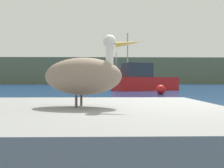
# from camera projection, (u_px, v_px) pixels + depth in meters

# --- Properties ---
(ground_plane) EXTENTS (260.00, 260.00, 0.00)m
(ground_plane) POSITION_uv_depth(u_px,v_px,m) (184.00, 146.00, 3.67)
(ground_plane) COLOR navy
(hillside_backdrop) EXTENTS (140.00, 12.63, 6.97)m
(hillside_backdrop) POSITION_uv_depth(u_px,v_px,m) (111.00, 72.00, 68.13)
(hillside_backdrop) COLOR #5B664C
(hillside_backdrop) RESTS_ON ground
(pier_dock) EXTENTS (3.47, 3.10, 0.70)m
(pier_dock) POSITION_uv_depth(u_px,v_px,m) (83.00, 135.00, 2.90)
(pier_dock) COLOR gray
(pier_dock) RESTS_ON ground
(pelican) EXTENTS (1.23, 0.70, 0.85)m
(pelican) POSITION_uv_depth(u_px,v_px,m) (84.00, 75.00, 2.88)
(pelican) COLOR gray
(pelican) RESTS_ON pier_dock
(fishing_boat_teal) EXTENTS (6.72, 1.90, 5.33)m
(fishing_boat_teal) POSITION_uv_depth(u_px,v_px,m) (128.00, 80.00, 37.38)
(fishing_boat_teal) COLOR teal
(fishing_boat_teal) RESTS_ON ground
(fishing_boat_red) EXTENTS (7.10, 4.54, 5.69)m
(fishing_boat_red) POSITION_uv_depth(u_px,v_px,m) (143.00, 80.00, 24.53)
(fishing_boat_red) COLOR red
(fishing_boat_red) RESTS_ON ground
(mooring_buoy) EXTENTS (0.68, 0.68, 0.68)m
(mooring_buoy) POSITION_uv_depth(u_px,v_px,m) (161.00, 90.00, 17.27)
(mooring_buoy) COLOR red
(mooring_buoy) RESTS_ON ground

